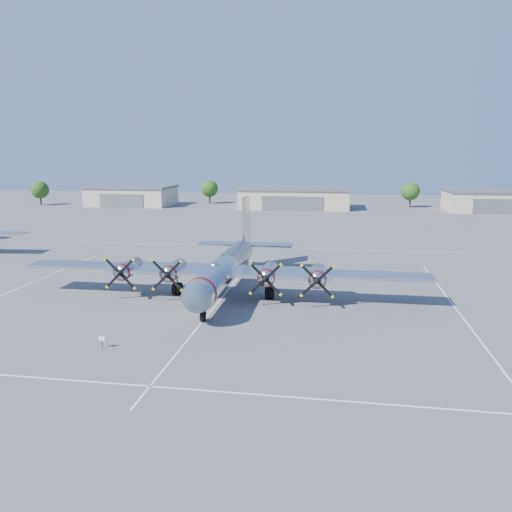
# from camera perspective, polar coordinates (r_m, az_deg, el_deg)

# --- Properties ---
(ground) EXTENTS (260.00, 260.00, 0.00)m
(ground) POSITION_cam_1_polar(r_m,az_deg,el_deg) (51.89, -3.27, -3.98)
(ground) COLOR #545456
(ground) RESTS_ON ground
(parking_lines) EXTENTS (60.00, 50.08, 0.01)m
(parking_lines) POSITION_cam_1_polar(r_m,az_deg,el_deg) (50.24, -3.70, -4.50)
(parking_lines) COLOR silver
(parking_lines) RESTS_ON ground
(hangar_west) EXTENTS (22.60, 14.60, 5.40)m
(hangar_west) POSITION_cam_1_polar(r_m,az_deg,el_deg) (142.64, -14.00, 6.75)
(hangar_west) COLOR #B6AF91
(hangar_west) RESTS_ON ground
(hangar_center) EXTENTS (28.60, 14.60, 5.40)m
(hangar_center) POSITION_cam_1_polar(r_m,az_deg,el_deg) (131.68, 4.45, 6.68)
(hangar_center) COLOR #B6AF91
(hangar_center) RESTS_ON ground
(hangar_east) EXTENTS (20.60, 14.60, 5.40)m
(hangar_east) POSITION_cam_1_polar(r_m,az_deg,el_deg) (136.37, 25.09, 5.80)
(hangar_east) COLOR #B6AF91
(hangar_east) RESTS_ON ground
(tree_far_west) EXTENTS (4.80, 4.80, 6.64)m
(tree_far_west) POSITION_cam_1_polar(r_m,az_deg,el_deg) (150.71, -23.47, 6.96)
(tree_far_west) COLOR #382619
(tree_far_west) RESTS_ON ground
(tree_west) EXTENTS (4.80, 4.80, 6.64)m
(tree_west) POSITION_cam_1_polar(r_m,az_deg,el_deg) (143.68, -5.33, 7.67)
(tree_west) COLOR #382619
(tree_west) RESTS_ON ground
(tree_east) EXTENTS (4.80, 4.80, 6.64)m
(tree_east) POSITION_cam_1_polar(r_m,az_deg,el_deg) (138.45, 17.25, 7.06)
(tree_east) COLOR #382619
(tree_east) RESTS_ON ground
(main_bomber_b29) EXTENTS (39.92, 27.39, 8.80)m
(main_bomber_b29) POSITION_cam_1_polar(r_m,az_deg,el_deg) (51.45, -3.39, -4.12)
(main_bomber_b29) COLOR silver
(main_bomber_b29) RESTS_ON ground
(info_placard) EXTENTS (0.48, 0.08, 0.92)m
(info_placard) POSITION_cam_1_polar(r_m,az_deg,el_deg) (38.46, -17.21, -9.13)
(info_placard) COLOR black
(info_placard) RESTS_ON ground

